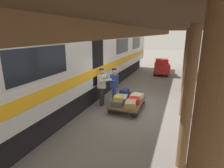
# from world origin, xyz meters

# --- Properties ---
(ground_plane) EXTENTS (60.00, 60.00, 0.00)m
(ground_plane) POSITION_xyz_m (0.00, 0.00, 0.00)
(ground_plane) COLOR slate
(platform_canopy) EXTENTS (3.20, 19.72, 3.56)m
(platform_canopy) POSITION_xyz_m (-1.74, 0.00, 3.27)
(platform_canopy) COLOR brown
(platform_canopy) RESTS_ON ground_plane
(train_car) EXTENTS (3.02, 20.41, 4.00)m
(train_car) POSITION_xyz_m (3.40, 0.00, 2.06)
(train_car) COLOR silver
(train_car) RESTS_ON ground_plane
(luggage_cart) EXTENTS (1.24, 1.87, 0.33)m
(luggage_cart) POSITION_xyz_m (0.45, 0.19, 0.28)
(luggage_cart) COLOR brown
(luggage_cart) RESTS_ON ground_plane
(suitcase_slate_roller) EXTENTS (0.55, 0.59, 0.21)m
(suitcase_slate_roller) POSITION_xyz_m (0.73, 0.70, 0.43)
(suitcase_slate_roller) COLOR #4C515B
(suitcase_slate_roller) RESTS_ON luggage_cart
(suitcase_red_plastic) EXTENTS (0.51, 0.49, 0.23)m
(suitcase_red_plastic) POSITION_xyz_m (0.18, 0.19, 0.44)
(suitcase_red_plastic) COLOR #AD231E
(suitcase_red_plastic) RESTS_ON luggage_cart
(suitcase_cream_canvas) EXTENTS (0.54, 0.67, 0.21)m
(suitcase_cream_canvas) POSITION_xyz_m (0.18, -0.33, 0.43)
(suitcase_cream_canvas) COLOR beige
(suitcase_cream_canvas) RESTS_ON luggage_cart
(suitcase_black_hardshell) EXTENTS (0.50, 0.53, 0.22)m
(suitcase_black_hardshell) POSITION_xyz_m (0.73, -0.33, 0.44)
(suitcase_black_hardshell) COLOR black
(suitcase_black_hardshell) RESTS_ON luggage_cart
(suitcase_gray_aluminum) EXTENTS (0.57, 0.69, 0.24)m
(suitcase_gray_aluminum) POSITION_xyz_m (0.73, 0.19, 0.45)
(suitcase_gray_aluminum) COLOR #9EA0A5
(suitcase_gray_aluminum) RESTS_ON luggage_cart
(suitcase_tan_vintage) EXTENTS (0.47, 0.61, 0.24)m
(suitcase_tan_vintage) POSITION_xyz_m (0.18, 0.70, 0.45)
(suitcase_tan_vintage) COLOR tan
(suitcase_tan_vintage) RESTS_ON luggage_cart
(suitcase_navy_fabric) EXTENTS (0.37, 0.47, 0.15)m
(suitcase_navy_fabric) POSITION_xyz_m (0.76, -0.36, 0.63)
(suitcase_navy_fabric) COLOR navy
(suitcase_navy_fabric) RESTS_ON suitcase_black_hardshell
(suitcase_yellow_case) EXTENTS (0.39, 0.43, 0.18)m
(suitcase_yellow_case) POSITION_xyz_m (0.72, 0.67, 0.62)
(suitcase_yellow_case) COLOR gold
(suitcase_yellow_case) RESTS_ON suitcase_slate_roller
(porter_in_overalls) EXTENTS (0.73, 0.55, 1.70)m
(porter_in_overalls) POSITION_xyz_m (1.18, -0.06, 0.93)
(porter_in_overalls) COLOR navy
(porter_in_overalls) RESTS_ON ground_plane
(porter_by_door) EXTENTS (0.71, 0.51, 1.70)m
(porter_by_door) POSITION_xyz_m (1.65, 0.15, 0.93)
(porter_by_door) COLOR #332D28
(porter_by_door) RESTS_ON ground_plane
(baggage_tug) EXTENTS (1.37, 1.86, 1.30)m
(baggage_tug) POSITION_xyz_m (-0.16, -7.22, 0.63)
(baggage_tug) COLOR #B21E19
(baggage_tug) RESTS_ON ground_plane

